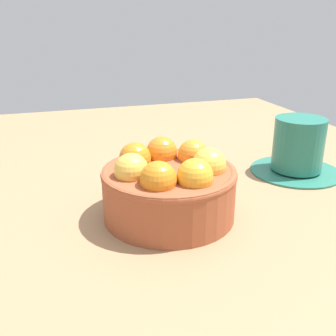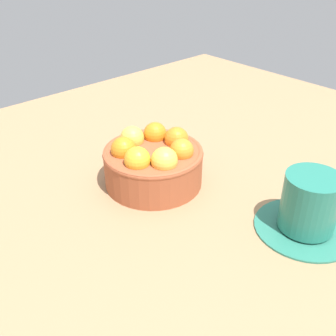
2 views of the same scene
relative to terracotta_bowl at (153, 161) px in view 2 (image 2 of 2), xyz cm
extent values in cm
cube|color=#997551|center=(-0.02, 0.00, -6.02)|extent=(128.45, 97.08, 3.84)
cylinder|color=#9E4C2D|center=(-0.02, 0.00, -1.04)|extent=(16.03, 16.03, 6.12)
torus|color=#9E4C2D|center=(-0.02, 0.00, 1.62)|extent=(16.23, 16.23, 1.00)
sphere|color=orange|center=(3.97, -2.49, 2.66)|extent=(4.05, 4.05, 4.05)
sphere|color=gold|center=(4.42, 1.57, 2.66)|extent=(4.07, 4.07, 4.07)
sphere|color=#F2B945|center=(1.53, 4.45, 2.66)|extent=(4.11, 4.11, 4.11)
sphere|color=orange|center=(-2.53, 3.98, 2.66)|extent=(3.86, 3.86, 3.86)
sphere|color=orange|center=(-4.70, 0.52, 2.66)|extent=(4.03, 4.03, 4.03)
sphere|color=orange|center=(-3.34, -3.33, 2.66)|extent=(3.99, 3.99, 3.99)
sphere|color=#ECBA47|center=(0.52, -4.68, 2.66)|extent=(4.01, 4.01, 4.01)
cylinder|color=#2A725F|center=(-7.95, 23.60, -3.80)|extent=(14.05, 14.05, 0.60)
cylinder|color=#237260|center=(-7.95, 23.60, 0.57)|extent=(7.73, 7.73, 8.14)
camera|label=1|loc=(41.79, -13.41, 19.05)|focal=42.44mm
camera|label=2|loc=(36.29, 43.36, 32.84)|focal=42.94mm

